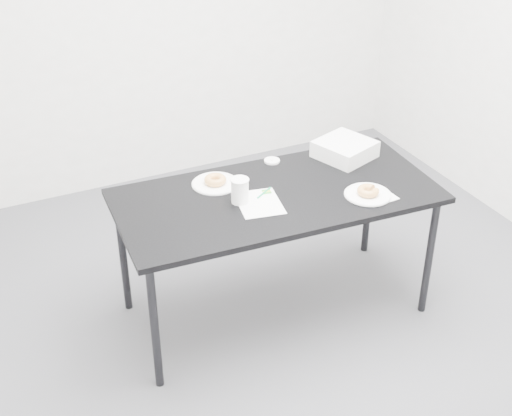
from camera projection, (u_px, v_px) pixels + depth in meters
name	position (u px, v px, depth m)	size (l,w,h in m)	color
floor	(273.00, 328.00, 3.98)	(4.00, 4.00, 0.00)	#4E4E54
wall_back	(142.00, 0.00, 4.83)	(4.00, 0.02, 2.70)	white
table	(277.00, 203.00, 3.76)	(1.73, 0.89, 0.77)	black
scorecard	(259.00, 203.00, 3.65)	(0.22, 0.27, 0.00)	white
logo_patch	(267.00, 192.00, 3.74)	(0.04, 0.04, 0.00)	green
pen	(264.00, 193.00, 3.73)	(0.01, 0.01, 0.13)	#0C8D56
napkin	(376.00, 196.00, 3.71)	(0.17, 0.17, 0.00)	white
plate_near	(368.00, 195.00, 3.71)	(0.25, 0.25, 0.01)	white
donut_near	(368.00, 191.00, 3.70)	(0.12, 0.12, 0.04)	#C7823F
plate_far	(215.00, 184.00, 3.82)	(0.25, 0.25, 0.01)	white
donut_far	(215.00, 180.00, 3.80)	(0.12, 0.12, 0.04)	#C7823F
coffee_cup	(240.00, 191.00, 3.62)	(0.09, 0.09, 0.13)	white
cup_lid	(272.00, 161.00, 4.04)	(0.09, 0.09, 0.01)	white
bakery_box	(345.00, 149.00, 4.07)	(0.29, 0.29, 0.10)	white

